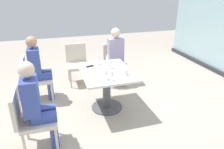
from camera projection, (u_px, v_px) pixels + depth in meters
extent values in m
plane|color=#A89E8E|center=(107.00, 107.00, 3.90)|extent=(12.00, 12.00, 0.00)
cube|color=silver|center=(106.00, 72.00, 3.62)|extent=(1.10, 0.86, 0.04)
cylinder|color=#4C4C51|center=(107.00, 91.00, 3.77)|extent=(0.14, 0.14, 0.69)
cylinder|color=#4C4C51|center=(107.00, 107.00, 3.90)|extent=(0.56, 0.56, 0.02)
cube|color=beige|center=(40.00, 79.00, 4.04)|extent=(0.46, 0.46, 0.06)
cube|color=beige|center=(24.00, 69.00, 3.88)|extent=(0.46, 0.05, 0.42)
cylinder|color=beige|center=(52.00, 93.00, 4.01)|extent=(0.04, 0.04, 0.39)
cylinder|color=beige|center=(51.00, 84.00, 4.36)|extent=(0.04, 0.04, 0.39)
cylinder|color=beige|center=(30.00, 96.00, 3.90)|extent=(0.04, 0.04, 0.39)
cylinder|color=beige|center=(31.00, 87.00, 4.25)|extent=(0.04, 0.04, 0.39)
cube|color=beige|center=(39.00, 120.00, 2.82)|extent=(0.46, 0.46, 0.06)
cube|color=beige|center=(15.00, 108.00, 2.66)|extent=(0.46, 0.05, 0.42)
cylinder|color=beige|center=(57.00, 141.00, 2.78)|extent=(0.04, 0.04, 0.39)
cylinder|color=beige|center=(55.00, 123.00, 3.13)|extent=(0.04, 0.04, 0.39)
cylinder|color=beige|center=(25.00, 147.00, 2.68)|extent=(0.04, 0.04, 0.39)
cylinder|color=beige|center=(27.00, 128.00, 3.03)|extent=(0.04, 0.04, 0.39)
cube|color=beige|center=(116.00, 66.00, 4.71)|extent=(0.46, 0.46, 0.06)
cube|color=beige|center=(113.00, 53.00, 4.83)|extent=(0.05, 0.46, 0.42)
cylinder|color=beige|center=(110.00, 80.00, 4.56)|extent=(0.04, 0.04, 0.39)
cylinder|color=beige|center=(127.00, 78.00, 4.67)|extent=(0.04, 0.04, 0.39)
cylinder|color=beige|center=(105.00, 73.00, 4.92)|extent=(0.04, 0.04, 0.39)
cylinder|color=beige|center=(121.00, 71.00, 5.02)|extent=(0.04, 0.04, 0.39)
cube|color=beige|center=(78.00, 66.00, 4.71)|extent=(0.46, 0.46, 0.06)
cube|color=beige|center=(76.00, 53.00, 4.84)|extent=(0.05, 0.46, 0.42)
cylinder|color=beige|center=(71.00, 80.00, 4.57)|extent=(0.04, 0.04, 0.39)
cylinder|color=beige|center=(89.00, 78.00, 4.68)|extent=(0.04, 0.04, 0.39)
cylinder|color=beige|center=(69.00, 73.00, 4.92)|extent=(0.04, 0.04, 0.39)
cylinder|color=beige|center=(86.00, 71.00, 5.03)|extent=(0.04, 0.04, 0.39)
cylinder|color=#384C9E|center=(51.00, 89.00, 4.09)|extent=(0.11, 0.11, 0.45)
cube|color=#384C9E|center=(44.00, 77.00, 3.95)|extent=(0.13, 0.32, 0.11)
cylinder|color=#384C9E|center=(50.00, 85.00, 4.25)|extent=(0.11, 0.11, 0.45)
cube|color=#384C9E|center=(43.00, 73.00, 4.11)|extent=(0.13, 0.32, 0.11)
cube|color=#384C9E|center=(34.00, 61.00, 3.88)|extent=(0.34, 0.20, 0.48)
sphere|color=tan|center=(31.00, 42.00, 3.74)|extent=(0.20, 0.20, 0.20)
cylinder|color=#384C9E|center=(54.00, 134.00, 2.86)|extent=(0.11, 0.11, 0.45)
cube|color=#384C9E|center=(44.00, 118.00, 2.73)|extent=(0.13, 0.32, 0.11)
cylinder|color=#384C9E|center=(54.00, 126.00, 3.02)|extent=(0.11, 0.11, 0.45)
cube|color=#384C9E|center=(44.00, 111.00, 2.88)|extent=(0.13, 0.32, 0.11)
cube|color=#384C9E|center=(31.00, 96.00, 2.65)|extent=(0.34, 0.20, 0.48)
sphere|color=beige|center=(26.00, 69.00, 2.51)|extent=(0.20, 0.20, 0.20)
cylinder|color=#9E93B7|center=(115.00, 78.00, 4.60)|extent=(0.11, 0.11, 0.45)
cube|color=#9E93B7|center=(113.00, 64.00, 4.58)|extent=(0.32, 0.13, 0.11)
cylinder|color=#9E93B7|center=(122.00, 77.00, 4.65)|extent=(0.11, 0.11, 0.45)
cube|color=#9E93B7|center=(121.00, 63.00, 4.63)|extent=(0.32, 0.13, 0.11)
cube|color=#9E93B7|center=(116.00, 49.00, 4.60)|extent=(0.20, 0.34, 0.48)
sphere|color=beige|center=(116.00, 33.00, 4.46)|extent=(0.20, 0.20, 0.20)
cylinder|color=silver|center=(106.00, 80.00, 3.28)|extent=(0.06, 0.06, 0.00)
cylinder|color=silver|center=(106.00, 77.00, 3.26)|extent=(0.01, 0.01, 0.08)
cone|color=silver|center=(106.00, 72.00, 3.23)|extent=(0.07, 0.07, 0.09)
cylinder|color=silver|center=(99.00, 64.00, 3.91)|extent=(0.06, 0.06, 0.00)
cylinder|color=silver|center=(99.00, 62.00, 3.90)|extent=(0.01, 0.01, 0.08)
cone|color=silver|center=(98.00, 57.00, 3.86)|extent=(0.07, 0.07, 0.09)
cylinder|color=silver|center=(110.00, 68.00, 3.74)|extent=(0.06, 0.06, 0.00)
cylinder|color=silver|center=(110.00, 66.00, 3.72)|extent=(0.01, 0.01, 0.08)
cone|color=silver|center=(110.00, 61.00, 3.68)|extent=(0.07, 0.07, 0.09)
cylinder|color=silver|center=(112.00, 81.00, 3.24)|extent=(0.06, 0.06, 0.00)
cylinder|color=silver|center=(112.00, 78.00, 3.23)|extent=(0.01, 0.01, 0.08)
cone|color=silver|center=(112.00, 72.00, 3.19)|extent=(0.07, 0.07, 0.09)
cylinder|color=silver|center=(108.00, 62.00, 4.02)|extent=(0.06, 0.06, 0.00)
cylinder|color=silver|center=(108.00, 60.00, 4.00)|extent=(0.01, 0.01, 0.08)
cone|color=silver|center=(108.00, 55.00, 3.96)|extent=(0.07, 0.07, 0.09)
cylinder|color=silver|center=(108.00, 65.00, 3.88)|extent=(0.06, 0.06, 0.00)
cylinder|color=silver|center=(108.00, 63.00, 3.86)|extent=(0.01, 0.01, 0.08)
cone|color=silver|center=(108.00, 58.00, 3.82)|extent=(0.07, 0.07, 0.09)
cylinder|color=white|center=(126.00, 72.00, 3.44)|extent=(0.08, 0.08, 0.09)
cube|color=black|center=(90.00, 66.00, 3.81)|extent=(0.11, 0.16, 0.01)
cube|color=silver|center=(22.00, 90.00, 4.23)|extent=(0.32, 0.20, 0.28)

